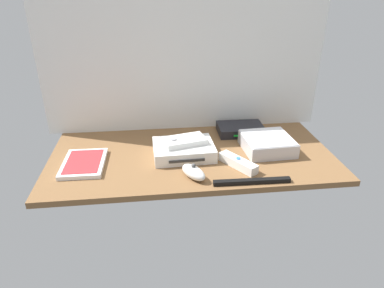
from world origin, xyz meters
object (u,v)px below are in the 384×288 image
Objects in this scene: game_console at (184,150)px; remote_wand at (238,163)px; network_router at (240,129)px; remote_nunchuk at (193,172)px; remote_classic_pad at (185,141)px; game_case at (84,163)px; mini_computer at (268,144)px; sensor_bar at (252,181)px.

game_console is 1.50× the size of remote_wand.
remote_nunchuk reaches higher than network_router.
game_console is 1.36× the size of remote_classic_pad.
mini_computer is at bearing 3.99° from game_case.
network_router is at bearing 82.91° from sensor_bar.
game_case is 37.70cm from remote_nunchuk.
remote_wand is at bearing -14.26° from remote_nunchuk.
mini_computer reaches higher than network_router.
game_case is at bearing 172.59° from remote_classic_pad.
game_console is at bearing 115.85° from remote_wand.
game_case is at bearing 163.04° from sensor_bar.
network_router is 39.37cm from remote_nunchuk.
game_console is at bearing -179.77° from mini_computer.
mini_computer is 1.24× the size of remote_wand.
network_router is 0.76× the size of sensor_bar.
network_router is (24.59, 16.54, -0.50)cm from game_console.
mini_computer reaches higher than game_console.
remote_nunchuk is at bearing 165.14° from remote_wand.
remote_wand reaches higher than game_case.
network_router is (58.59, 19.66, 0.94)cm from game_case.
game_console is 2.00× the size of remote_nunchuk.
game_console is 1.19× the size of network_router.
remote_nunchuk is 0.68× the size of remote_classic_pad.
remote_wand is 10.67cm from sensor_bar.
network_router is at bearing 21.68° from remote_nunchuk.
game_console reaches higher than sensor_bar.
network_router is 29.15cm from remote_classic_pad.
game_console reaches higher than remote_wand.
game_console reaches higher than network_router.
remote_classic_pad is (-24.18, -15.86, 3.71)cm from network_router.
remote_wand is (-13.40, -10.40, -1.13)cm from mini_computer.
game_case is 61.81cm from network_router.
game_console is at bearing 63.35° from remote_nunchuk.
game_console is 28.18cm from sensor_bar.
mini_computer is at bearing -14.78° from remote_classic_pad.
game_console is 1.12× the size of game_case.
sensor_bar is at bearing -17.28° from game_case.
network_router is 37.71cm from sensor_bar.
sensor_bar is at bearing -113.13° from remote_wand.
remote_wand is (-7.45, -26.81, -0.19)cm from network_router.
remote_nunchuk is 18.24cm from sensor_bar.
remote_classic_pad reaches higher than game_console.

